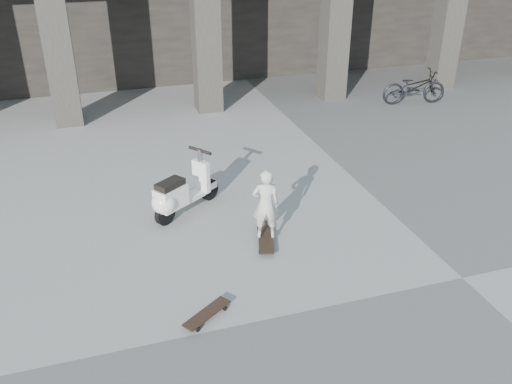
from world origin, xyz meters
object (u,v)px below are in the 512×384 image
object	(u,v)px
longboard	(265,237)
skateboard_spare	(207,314)
child	(266,204)
bicycle	(414,87)
scooter	(177,195)

from	to	relation	value
longboard	skateboard_spare	bearing A→B (deg)	155.28
skateboard_spare	child	size ratio (longest dim) A/B	0.62
skateboard_spare	bicycle	world-z (taller)	bicycle
child	longboard	bearing A→B (deg)	-11.72
bicycle	longboard	bearing A→B (deg)	141.31
longboard	scooter	xyz separation A→B (m)	(-1.20, 1.20, 0.35)
longboard	scooter	size ratio (longest dim) A/B	0.77
child	bicycle	bearing A→B (deg)	-123.19
child	scooter	xyz separation A→B (m)	(-1.20, 1.20, -0.26)
child	scooter	size ratio (longest dim) A/B	0.89
child	scooter	distance (m)	1.72
longboard	child	xyz separation A→B (m)	(0.00, -0.00, 0.60)
longboard	child	bearing A→B (deg)	-100.65
skateboard_spare	bicycle	xyz separation A→B (m)	(7.44, 7.04, 0.39)
longboard	scooter	distance (m)	1.73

